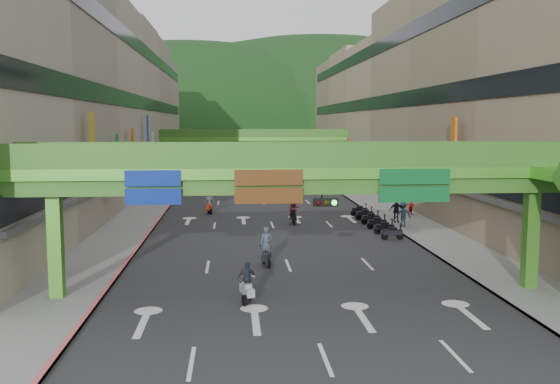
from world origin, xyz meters
The scene contains 23 objects.
ground centered at (0.00, 0.00, 0.00)m, with size 320.00×320.00×0.00m, color black.
road_slab centered at (0.00, 50.00, 0.01)m, with size 18.00×140.00×0.02m, color #28282B.
sidewalk_left centered at (-11.00, 50.00, 0.07)m, with size 4.00×140.00×0.15m, color gray.
sidewalk_right centered at (11.00, 50.00, 0.07)m, with size 4.00×140.00×0.15m, color gray.
curb_left centered at (-9.10, 50.00, 0.09)m, with size 0.20×140.00×0.18m, color #CC5959.
curb_right centered at (9.10, 50.00, 0.09)m, with size 0.20×140.00×0.18m, color gray.
building_row_left centered at (-18.93, 50.00, 9.46)m, with size 12.80×95.00×19.00m.
building_row_right centered at (18.93, 50.00, 9.46)m, with size 12.80×95.00×19.00m.
overpass_near centered at (0.93, 5.38, 5.21)m, with size 28.00×12.27×7.10m.
overpass_far centered at (0.00, 65.00, 5.40)m, with size 28.00×2.20×7.10m.
hill_left centered at (-15.00, 160.00, 0.00)m, with size 168.00×140.00×112.00m, color #1C4419.
hill_right centered at (25.00, 180.00, 0.00)m, with size 208.00×176.00×128.00m, color #1C4419.
bunting_string centered at (0.00, 30.00, 5.96)m, with size 26.00×0.36×0.47m.
scooter_rider_near centered at (-1.23, 11.98, 1.06)m, with size 0.77×1.58×2.22m.
scooter_rider_mid centered at (1.73, 26.27, 1.14)m, with size 0.90×1.60×2.19m.
scooter_rider_left centered at (-2.47, 4.97, 0.91)m, with size 0.95×1.57×1.86m.
scooter_rider_far centered at (-5.09, 32.50, 1.02)m, with size 0.91×1.58×2.02m.
parked_scooter_row centered at (7.80, 24.64, 0.52)m, with size 1.60×11.55×1.08m.
car_silver centered at (-6.10, 56.35, 0.77)m, with size 1.63×4.67×1.54m, color #B1B1B9.
car_yellow centered at (-0.03, 49.74, 0.65)m, with size 1.54×3.84×1.31m, color #ABB904.
pedestrian_red centered at (12.20, 29.58, 0.75)m, with size 0.73×0.57×1.49m, color red.
pedestrian_dark centered at (9.80, 25.74, 0.93)m, with size 1.09×0.45×1.86m, color black.
pedestrian_blue centered at (9.80, 23.74, 0.95)m, with size 0.88×0.57×1.89m, color #283A4E.
Camera 1 is at (-3.09, -22.13, 7.97)m, focal length 40.00 mm.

